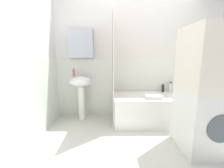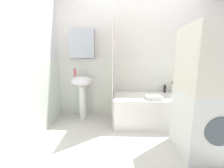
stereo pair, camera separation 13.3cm
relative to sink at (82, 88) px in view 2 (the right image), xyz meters
name	(u,v)px [view 2 (the right image)]	position (x,y,z in m)	size (l,w,h in m)	color
ground_plane	(141,150)	(1.02, -1.03, -0.65)	(4.80, 5.60, 0.04)	silver
wall_back_tiled	(130,62)	(0.96, 0.23, 0.51)	(3.60, 0.18, 2.40)	silver
wall_left_tiled	(34,65)	(-0.55, -0.69, 0.48)	(0.07, 1.81, 2.40)	silver
sink	(82,88)	(0.00, 0.00, 0.00)	(0.44, 0.34, 0.87)	white
faucet	(82,73)	(0.00, 0.08, 0.29)	(0.03, 0.12, 0.12)	silver
soap_dispenser	(75,73)	(-0.13, 0.01, 0.30)	(0.05, 0.05, 0.16)	#CE4C68
bathtub	(154,110)	(1.39, -0.18, -0.37)	(1.52, 0.74, 0.52)	white
shower_curtain	(113,70)	(0.62, -0.18, 0.37)	(0.01, 0.74, 2.00)	white
lotion_bottle	(184,87)	(2.05, 0.11, 0.00)	(0.06, 0.06, 0.23)	#C34E68
shampoo_bottle	(179,88)	(1.96, 0.13, -0.02)	(0.05, 0.05, 0.20)	gold
body_wash_bottle	(173,88)	(1.82, 0.10, -0.01)	(0.06, 0.06, 0.21)	white
conditioner_bottle	(165,89)	(1.66, 0.11, -0.04)	(0.05, 0.05, 0.16)	#2D252C
towel_folded	(153,97)	(1.32, -0.39, -0.08)	(0.27, 0.20, 0.07)	silver
washer_dryer_stack	(207,92)	(1.81, -1.04, 0.17)	(0.61, 0.64, 1.61)	white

